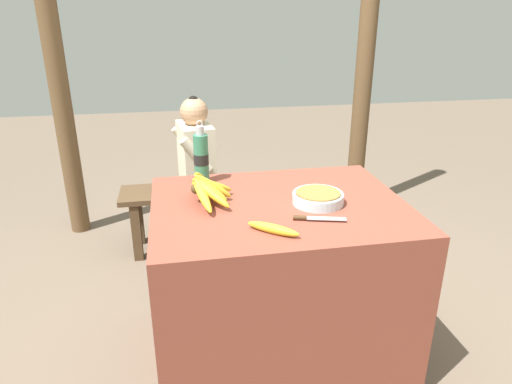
{
  "coord_description": "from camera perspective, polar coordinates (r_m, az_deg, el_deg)",
  "views": [
    {
      "loc": [
        -0.44,
        -1.8,
        1.59
      ],
      "look_at": [
        -0.1,
        0.05,
        0.84
      ],
      "focal_mm": 32.0,
      "sensor_mm": 36.0,
      "label": 1
    }
  ],
  "objects": [
    {
      "name": "seated_vendor",
      "position": [
        3.08,
        -8.34,
        3.37
      ],
      "size": [
        0.43,
        0.41,
        1.09
      ],
      "rotation": [
        0.0,
        0.0,
        3.27
      ],
      "color": "#473828",
      "rests_on": "ground_plane"
    },
    {
      "name": "wooden_bench",
      "position": [
        3.22,
        -3.32,
        -0.54
      ],
      "size": [
        1.5,
        0.32,
        0.44
      ],
      "color": "#4C3823",
      "rests_on": "ground_plane"
    },
    {
      "name": "water_bottle",
      "position": [
        2.23,
        -6.87,
        4.26
      ],
      "size": [
        0.07,
        0.07,
        0.31
      ],
      "color": "#337556",
      "rests_on": "market_counter"
    },
    {
      "name": "ground_plane",
      "position": [
        2.45,
        2.55,
        -18.84
      ],
      "size": [
        12.0,
        12.0,
        0.0
      ],
      "primitive_type": "plane",
      "color": "brown"
    },
    {
      "name": "market_counter",
      "position": [
        2.21,
        2.72,
        -10.95
      ],
      "size": [
        1.12,
        0.87,
        0.8
      ],
      "color": "brown",
      "rests_on": "ground_plane"
    },
    {
      "name": "banana_bunch_ripe",
      "position": [
        2.01,
        -6.28,
        0.48
      ],
      "size": [
        0.21,
        0.34,
        0.15
      ],
      "color": "#4C381E",
      "rests_on": "market_counter"
    },
    {
      "name": "banana_bunch_green",
      "position": [
        3.26,
        4.39,
        2.06
      ],
      "size": [
        0.16,
        0.28,
        0.11
      ],
      "color": "#4C381E",
      "rests_on": "wooden_bench"
    },
    {
      "name": "knife",
      "position": [
        1.86,
        6.98,
        -3.26
      ],
      "size": [
        0.21,
        0.08,
        0.02
      ],
      "rotation": [
        0.0,
        0.0,
        -0.26
      ],
      "color": "#BCBCC1",
      "rests_on": "market_counter"
    },
    {
      "name": "loose_banana_front",
      "position": [
        1.74,
        2.15,
        -4.62
      ],
      "size": [
        0.19,
        0.17,
        0.04
      ],
      "rotation": [
        0.0,
        0.0,
        -0.67
      ],
      "color": "gold",
      "rests_on": "market_counter"
    },
    {
      "name": "support_post_near",
      "position": [
        3.49,
        -23.98,
        15.6
      ],
      "size": [
        0.14,
        0.14,
        2.64
      ],
      "color": "brown",
      "rests_on": "ground_plane"
    },
    {
      "name": "serving_bowl",
      "position": [
        2.02,
        7.76,
        -0.63
      ],
      "size": [
        0.23,
        0.23,
        0.05
      ],
      "color": "silver",
      "rests_on": "market_counter"
    },
    {
      "name": "support_post_far",
      "position": [
        3.71,
        13.61,
        17.07
      ],
      "size": [
        0.14,
        0.14,
        2.64
      ],
      "color": "brown",
      "rests_on": "ground_plane"
    }
  ]
}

